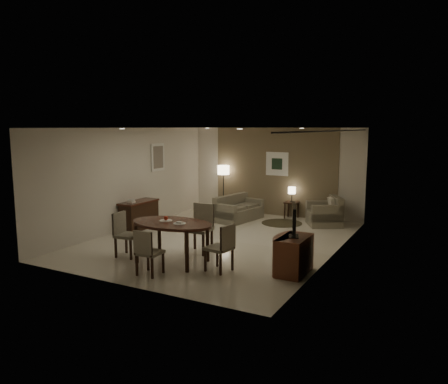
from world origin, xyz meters
The scene contains 31 objects.
room_shell centered at (0.00, 0.40, 1.35)m, with size 5.50×7.00×2.70m.
taupe_accent centered at (0.00, 3.48, 1.35)m, with size 3.96×0.03×2.70m, color brown.
curtain_wall centered at (2.68, 0.00, 1.32)m, with size 0.08×6.70×2.58m, color beige, non-canonical shape.
curtain_rod centered at (2.68, 0.00, 2.64)m, with size 0.03×0.03×6.80m, color black.
art_back_frame centered at (0.10, 3.46, 1.60)m, with size 0.72×0.03×0.72m, color silver.
art_back_canvas centered at (0.10, 3.44, 1.60)m, with size 0.34×0.01×0.34m, color black.
art_left_frame centered at (-2.72, 1.20, 1.85)m, with size 0.03×0.60×0.80m, color silver.
art_left_canvas centered at (-2.71, 1.20, 1.85)m, with size 0.01×0.46×0.64m, color gray.
downlight_nl centered at (-1.40, -1.80, 2.69)m, with size 0.10×0.10×0.01m, color white.
downlight_nr centered at (1.40, -1.80, 2.69)m, with size 0.10×0.10×0.01m, color white.
downlight_fl centered at (-1.40, 1.80, 2.69)m, with size 0.10×0.10×0.01m, color white.
downlight_fr centered at (1.40, 1.80, 2.69)m, with size 0.10×0.10×0.01m, color white.
console_desk centered at (-2.49, 0.00, 0.38)m, with size 0.48×1.20×0.75m, color #492217, non-canonical shape.
telephone centered at (-2.49, -0.30, 0.80)m, with size 0.20×0.14×0.09m, color white, non-canonical shape.
tv_cabinet centered at (2.40, -1.50, 0.35)m, with size 0.48×0.90×0.70m, color brown, non-canonical shape.
flat_tv centered at (2.38, -1.50, 1.02)m, with size 0.06×0.88×0.60m, color black, non-canonical shape.
dining_table centered at (0.00, -2.01, 0.41)m, with size 1.76×1.10×0.82m, color #492217, non-canonical shape.
chair_near centered at (0.07, -2.83, 0.43)m, with size 0.42×0.42×0.86m, color #776F5C, non-canonical shape.
chair_far centered at (0.11, -1.17, 0.53)m, with size 0.51×0.51×1.05m, color #776F5C, non-canonical shape.
chair_left centered at (-1.05, -2.13, 0.47)m, with size 0.45×0.45×0.94m, color #776F5C, non-canonical shape.
chair_right centered at (1.09, -2.04, 0.46)m, with size 0.44×0.44×0.92m, color #776F5C, non-canonical shape.
plate_a centered at (-0.18, -1.96, 0.83)m, with size 0.26×0.26×0.02m, color white.
plate_b centered at (0.22, -2.06, 0.83)m, with size 0.26×0.26×0.02m, color white.
fruit_apple centered at (-0.18, -1.96, 0.88)m, with size 0.09×0.09×0.09m, color #A22412.
napkin centered at (0.22, -2.06, 0.85)m, with size 0.12×0.08×0.03m, color white.
round_rug centered at (0.67, 2.45, 0.01)m, with size 1.15×1.15×0.01m, color #413C24.
sofa centered at (-0.59, 2.24, 0.36)m, with size 0.77×1.54×0.72m, color #776F5C, non-canonical shape.
armchair centered at (1.80, 2.75, 0.40)m, with size 0.91×0.86×0.81m, color #776F5C, non-canonical shape.
side_table centered at (0.67, 3.25, 0.25)m, with size 0.39×0.39×0.50m, color black, non-canonical shape.
table_lamp centered at (0.67, 3.25, 0.75)m, with size 0.22×0.22×0.50m, color #FFEAC1, non-canonical shape.
floor_lamp centered at (-1.65, 3.24, 0.75)m, with size 0.38×0.38×1.50m, color #FFE5B7, non-canonical shape.
Camera 1 is at (4.97, -9.07, 2.72)m, focal length 35.00 mm.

